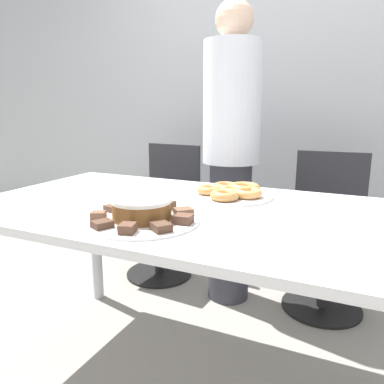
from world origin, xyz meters
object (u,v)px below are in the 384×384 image
Objects in this scene: person_standing at (231,150)px; office_chair_left at (163,215)px; plate_cake at (142,220)px; office_chair_right at (327,237)px; frosted_cake at (142,208)px; plate_donuts at (231,196)px.

office_chair_left is (-0.52, 0.15, -0.47)m from person_standing.
person_standing is 4.38× the size of plate_cake.
frosted_cake is (-0.49, -1.12, 0.39)m from office_chair_right.
plate_donuts is at bearing 71.93° from plate_cake.
plate_cake is 0.04m from frosted_cake.
plate_cake is at bearing 180.00° from frosted_cake.
person_standing reaches higher than office_chair_right.
person_standing is 0.56m from plate_donuts.
plate_donuts is 0.48m from frosted_cake.
frosted_cake is at bearing -117.99° from office_chair_right.
person_standing reaches higher than frosted_cake.
office_chair_right reaches higher than plate_cake.
plate_cake is 1.08× the size of plate_donuts.
office_chair_left reaches higher than plate_donuts.
office_chair_right is 2.49× the size of plate_donuts.
plate_cake is (0.03, -0.98, -0.13)m from person_standing.
plate_cake is 1.93× the size of frosted_cake.
office_chair_left reaches higher than plate_cake.
plate_donuts is (0.15, 0.46, 0.00)m from plate_cake.
office_chair_right is 1.29m from frosted_cake.
office_chair_left reaches higher than frosted_cake.
plate_donuts is (0.18, -0.52, -0.13)m from person_standing.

